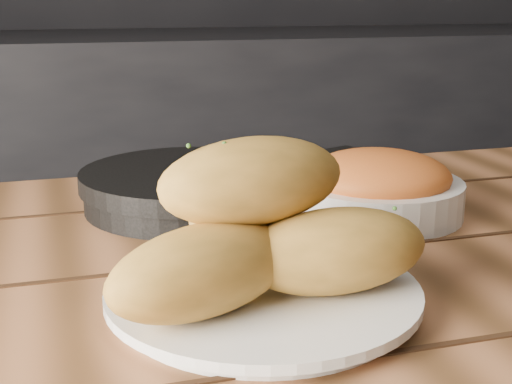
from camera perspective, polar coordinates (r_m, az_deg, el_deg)
The scene contains 5 objects.
counter at distance 1.96m, azimuth 5.82°, elevation -0.54°, with size 2.80×0.60×0.90m, color black.
plate at distance 0.57m, azimuth 0.58°, elevation -8.32°, with size 0.25×0.25×0.02m.
bread_rolls at distance 0.55m, azimuth 0.15°, elevation -3.20°, with size 0.27×0.23×0.12m.
skillet at distance 0.83m, azimuth -5.00°, elevation 0.40°, with size 0.38×0.26×0.05m.
bowl at distance 0.81m, azimuth 9.73°, elevation 0.43°, with size 0.19×0.19×0.07m.
Camera 1 is at (-0.73, -0.04, 0.99)m, focal length 50.00 mm.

